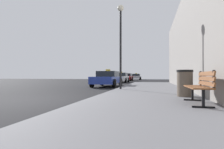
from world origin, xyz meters
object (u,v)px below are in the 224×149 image
at_px(bench, 201,85).
at_px(car_silver, 136,77).
at_px(street_lamp, 121,32).
at_px(car_blue, 108,79).
at_px(car_white, 121,78).
at_px(car_red, 126,77).
at_px(trash_bin, 185,83).

relative_size(bench, car_silver, 0.39).
distance_m(bench, street_lamp, 6.55).
xyz_separation_m(bench, car_blue, (-4.98, 9.78, -0.01)).
distance_m(car_white, car_silver, 16.41).
xyz_separation_m(car_blue, car_red, (-0.83, 17.03, -0.00)).
bearing_deg(bench, trash_bin, 94.54).
height_order(car_blue, car_silver, same).
height_order(trash_bin, car_red, car_red).
distance_m(trash_bin, car_silver, 33.90).
bearing_deg(car_white, bench, 106.09).
bearing_deg(car_red, trash_bin, 102.83).
bearing_deg(car_silver, trash_bin, 98.18).
relative_size(car_white, car_red, 0.99).
height_order(street_lamp, car_white, street_lamp).
bearing_deg(car_red, bench, 102.25).
bearing_deg(car_silver, car_white, 88.20).
xyz_separation_m(trash_bin, car_blue, (-4.85, 7.95, 0.01)).
bearing_deg(car_red, street_lamp, 97.21).
height_order(bench, street_lamp, street_lamp).
relative_size(car_blue, car_silver, 1.10).
xyz_separation_m(car_blue, car_silver, (0.03, 25.60, -0.00)).
bearing_deg(car_white, car_red, -87.47).
distance_m(bench, car_white, 19.75).
xyz_separation_m(street_lamp, car_blue, (-1.91, 4.66, -2.73)).
relative_size(bench, trash_bin, 1.63).
xyz_separation_m(street_lamp, car_red, (-2.74, 21.69, -2.73)).
height_order(street_lamp, car_blue, street_lamp).
height_order(bench, car_red, car_red).
height_order(car_white, car_silver, same).
distance_m(car_red, car_silver, 8.61).
relative_size(trash_bin, car_red, 0.23).
relative_size(car_blue, car_red, 1.06).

